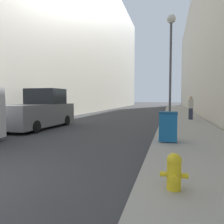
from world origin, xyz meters
TOP-DOWN VIEW (x-y plane):
  - sidewalk_right at (5.61, 18.00)m, footprint 3.22×60.00m
  - building_left_glass at (-10.79, 26.00)m, footprint 12.00×60.00m
  - fire_hydrant at (4.72, 1.06)m, footprint 0.49×0.37m
  - trash_bin at (4.57, 5.49)m, footprint 0.66×0.62m
  - lamppost at (4.62, 10.43)m, footprint 0.51×0.51m
  - pickup_truck at (-2.97, 8.59)m, footprint 2.29×5.45m
  - pedestrian_on_sidewalk at (6.17, 14.81)m, footprint 0.36×0.23m

SIDE VIEW (x-z plane):
  - sidewalk_right at x=5.61m, z-range 0.00..0.14m
  - fire_hydrant at x=4.72m, z-range 0.15..0.81m
  - trash_bin at x=4.57m, z-range 0.15..1.27m
  - pickup_truck at x=-2.97m, z-range -0.20..2.16m
  - pedestrian_on_sidewalk at x=6.17m, z-range 0.14..1.91m
  - lamppost at x=4.62m, z-range 1.42..7.86m
  - building_left_glass at x=-10.79m, z-range 0.00..20.70m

